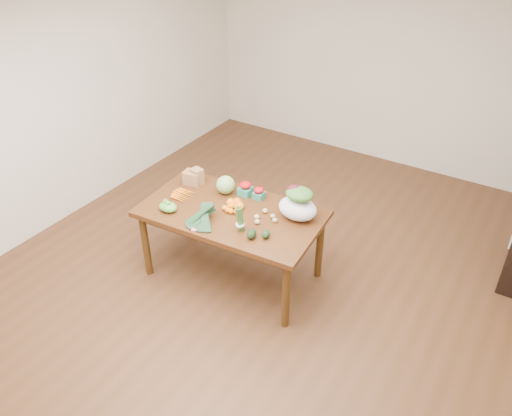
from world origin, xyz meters
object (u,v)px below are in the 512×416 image
Objects in this scene: paper_bag at (193,176)px; asparagus_bundle at (240,219)px; cabbage at (226,185)px; dining_table at (232,244)px; salad_bag at (298,205)px; mandarin_cluster at (232,207)px; kale_bunch at (200,218)px.

asparagus_bundle is (0.84, -0.42, 0.04)m from paper_bag.
cabbage is 0.72× the size of asparagus_bundle.
paper_bag is (-0.60, 0.20, 0.46)m from dining_table.
salad_bag is at bearing 1.05° from paper_bag.
mandarin_cluster is at bearing -18.21° from paper_bag.
salad_bag reaches higher than dining_table.
paper_bag is 0.94m from asparagus_bundle.
dining_table is at bearing -18.84° from paper_bag.
salad_bag is at bearing -0.43° from cabbage.
asparagus_bundle is at bearing -42.39° from mandarin_cluster.
cabbage is at bearing 134.98° from mandarin_cluster.
salad_bag reaches higher than paper_bag.
asparagus_bundle is at bearing -45.60° from dining_table.
cabbage is at bearing 179.57° from salad_bag.
kale_bunch is at bearing -165.53° from asparagus_bundle.
asparagus_bundle reaches higher than kale_bunch.
paper_bag reaches higher than kale_bunch.
cabbage is 0.78m from salad_bag.
paper_bag is at bearing 156.95° from dining_table.
paper_bag is 0.57× the size of kale_bunch.
dining_table is 0.57m from cabbage.
mandarin_cluster is 0.33m from asparagus_bundle.
mandarin_cluster is at bearing -45.02° from cabbage.
paper_bag is at bearing 161.79° from mandarin_cluster.
mandarin_cluster is 0.35m from kale_bunch.
salad_bag is (0.66, 0.55, 0.06)m from kale_bunch.
dining_table is at bearing -45.98° from cabbage.
salad_bag is (0.78, -0.01, 0.05)m from cabbage.
mandarin_cluster is (0.00, 0.01, 0.42)m from dining_table.
cabbage is (-0.22, 0.23, 0.46)m from dining_table.
dining_table is 0.59m from asparagus_bundle.
cabbage is (0.38, 0.03, 0.01)m from paper_bag.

